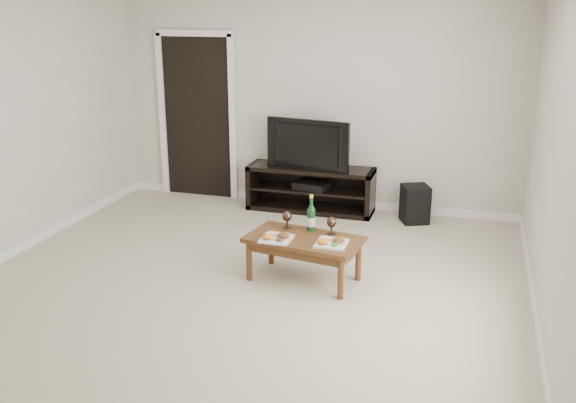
{
  "coord_description": "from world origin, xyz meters",
  "views": [
    {
      "loc": [
        1.9,
        -4.8,
        2.48
      ],
      "look_at": [
        0.29,
        0.63,
        0.7
      ],
      "focal_mm": 40.0,
      "sensor_mm": 36.0,
      "label": 1
    }
  ],
  "objects_px": {
    "media_console": "(311,189)",
    "coffee_table": "(304,259)",
    "subwoofer": "(415,204)",
    "television": "(311,143)"
  },
  "relations": [
    {
      "from": "subwoofer",
      "to": "coffee_table",
      "type": "height_order",
      "value": "subwoofer"
    },
    {
      "from": "subwoofer",
      "to": "coffee_table",
      "type": "distance_m",
      "value": 2.1
    },
    {
      "from": "media_console",
      "to": "coffee_table",
      "type": "xyz_separation_m",
      "value": [
        0.46,
        -2.02,
        -0.07
      ]
    },
    {
      "from": "television",
      "to": "coffee_table",
      "type": "distance_m",
      "value": 2.17
    },
    {
      "from": "television",
      "to": "subwoofer",
      "type": "distance_m",
      "value": 1.42
    },
    {
      "from": "coffee_table",
      "to": "subwoofer",
      "type": "bearing_deg",
      "value": 67.29
    },
    {
      "from": "television",
      "to": "coffee_table",
      "type": "height_order",
      "value": "television"
    },
    {
      "from": "media_console",
      "to": "coffee_table",
      "type": "height_order",
      "value": "media_console"
    },
    {
      "from": "media_console",
      "to": "subwoofer",
      "type": "relative_size",
      "value": 3.5
    },
    {
      "from": "television",
      "to": "subwoofer",
      "type": "relative_size",
      "value": 2.37
    }
  ]
}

